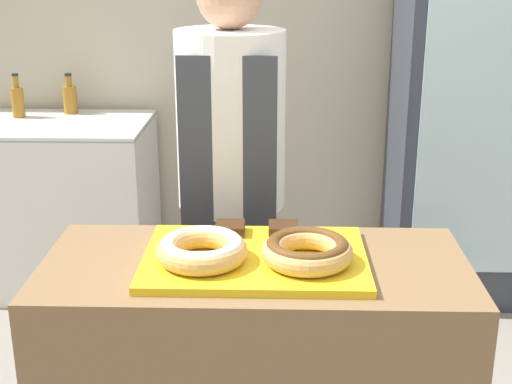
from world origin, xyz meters
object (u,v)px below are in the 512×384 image
at_px(beverage_fridge, 460,111).
at_px(bottle_amber, 70,98).
at_px(donut_light_glaze, 202,249).
at_px(chest_freezer, 66,204).
at_px(baker_person, 231,184).
at_px(donut_chocolate_glaze, 307,250).
at_px(serving_tray, 255,258).
at_px(brownie_back_left, 230,228).
at_px(brownie_back_right, 283,229).
at_px(bottle_amber_b, 18,100).

bearing_deg(beverage_fridge, bottle_amber, 173.78).
relative_size(donut_light_glaze, chest_freezer, 0.28).
distance_m(donut_light_glaze, chest_freezer, 2.08).
bearing_deg(donut_light_glaze, baker_person, 86.80).
relative_size(donut_light_glaze, baker_person, 0.14).
xyz_separation_m(donut_chocolate_glaze, bottle_amber, (-1.22, 2.01, 0.03)).
distance_m(baker_person, chest_freezer, 1.54).
xyz_separation_m(serving_tray, brownie_back_left, (-0.08, 0.16, 0.03)).
bearing_deg(brownie_back_right, bottle_amber_b, 129.82).
bearing_deg(donut_light_glaze, bottle_amber_b, 121.84).
bearing_deg(brownie_back_left, serving_tray, -63.14).
xyz_separation_m(donut_chocolate_glaze, brownie_back_right, (-0.06, 0.21, -0.02)).
relative_size(donut_light_glaze, brownie_back_right, 2.89).
distance_m(brownie_back_right, bottle_amber, 2.14).
bearing_deg(baker_person, donut_light_glaze, -93.20).
height_order(serving_tray, donut_light_glaze, donut_light_glaze).
height_order(donut_light_glaze, baker_person, baker_person).
distance_m(donut_chocolate_glaze, beverage_fridge, 1.97).
distance_m(serving_tray, beverage_fridge, 2.00).
height_order(brownie_back_right, bottle_amber, bottle_amber).
xyz_separation_m(brownie_back_right, baker_person, (-0.19, 0.49, -0.02)).
height_order(donut_light_glaze, brownie_back_right, donut_light_glaze).
height_order(donut_light_glaze, donut_chocolate_glaze, same).
height_order(donut_light_glaze, bottle_amber_b, bottle_amber_b).
relative_size(serving_tray, bottle_amber, 2.89).
bearing_deg(brownie_back_left, bottle_amber, 118.94).
relative_size(baker_person, chest_freezer, 1.93).
xyz_separation_m(baker_person, bottle_amber_b, (-1.22, 1.20, 0.07)).
xyz_separation_m(beverage_fridge, bottle_amber_b, (-2.33, 0.12, 0.01)).
relative_size(donut_light_glaze, bottle_amber, 1.16).
bearing_deg(serving_tray, baker_person, 99.39).
xyz_separation_m(serving_tray, donut_chocolate_glaze, (0.15, -0.05, 0.05)).
bearing_deg(bottle_amber, baker_person, -53.50).
bearing_deg(beverage_fridge, chest_freezer, 179.82).
relative_size(donut_light_glaze, donut_chocolate_glaze, 1.00).
xyz_separation_m(donut_chocolate_glaze, chest_freezer, (-1.23, 1.79, -0.51)).
relative_size(brownie_back_left, beverage_fridge, 0.04).
distance_m(brownie_back_right, baker_person, 0.52).
height_order(baker_person, chest_freezer, baker_person).
distance_m(brownie_back_left, baker_person, 0.49).
relative_size(brownie_back_left, bottle_amber_b, 0.38).
bearing_deg(serving_tray, donut_light_glaze, -161.37).
relative_size(brownie_back_left, brownie_back_right, 1.00).
xyz_separation_m(donut_light_glaze, brownie_back_right, (0.23, 0.21, -0.02)).
xyz_separation_m(donut_light_glaze, beverage_fridge, (1.15, 1.78, 0.02)).
bearing_deg(bottle_amber_b, serving_tray, -54.37).
bearing_deg(beverage_fridge, brownie_back_right, -120.32).
xyz_separation_m(serving_tray, beverage_fridge, (1.00, 1.73, 0.07)).
relative_size(beverage_fridge, chest_freezer, 2.15).
xyz_separation_m(baker_person, beverage_fridge, (1.11, 1.08, 0.05)).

